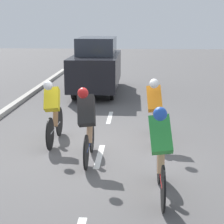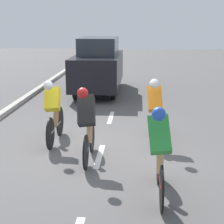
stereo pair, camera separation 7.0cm
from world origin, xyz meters
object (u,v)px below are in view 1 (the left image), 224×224
Objects in this scene: cyclist_orange at (154,109)px; support_car at (97,65)px; cyclist_yellow at (53,111)px; cyclist_green at (161,150)px; cyclist_black at (87,123)px.

support_car is at bearing -72.53° from cyclist_orange.
cyclist_green reaches higher than cyclist_yellow.
cyclist_black is 1.91m from cyclist_orange.
cyclist_green is 1.04× the size of cyclist_black.
support_car reaches higher than cyclist_black.
support_car is at bearing -93.05° from cyclist_yellow.
support_car is at bearing -78.07° from cyclist_green.
cyclist_green is 1.00× the size of cyclist_orange.
cyclist_orange reaches higher than cyclist_yellow.
cyclist_green is at bearing 131.03° from cyclist_yellow.
cyclist_black is at bearing 130.07° from cyclist_yellow.
cyclist_green is at bearing 131.71° from cyclist_black.
support_car reaches higher than cyclist_green.
support_car reaches higher than cyclist_yellow.
cyclist_black is at bearing 44.21° from cyclist_orange.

